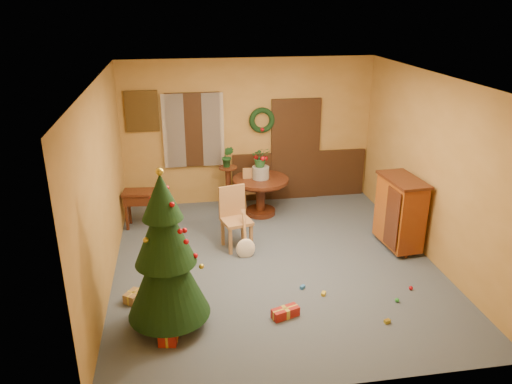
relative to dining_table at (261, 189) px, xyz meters
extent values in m
plane|color=#3C4658|center=(-0.11, -1.97, -0.52)|extent=(5.50, 5.50, 0.00)
plane|color=silver|center=(-0.11, -1.97, 2.38)|extent=(5.50, 5.50, 0.00)
plane|color=olive|center=(-0.11, 0.78, 0.93)|extent=(5.00, 0.00, 5.00)
plane|color=olive|center=(-0.11, -4.72, 0.93)|extent=(5.00, 0.00, 5.00)
plane|color=olive|center=(-2.61, -1.97, 0.93)|extent=(0.00, 5.50, 5.50)
plane|color=olive|center=(2.39, -1.97, 0.93)|extent=(0.00, 5.50, 5.50)
cube|color=black|center=(0.94, 0.74, -0.02)|extent=(2.80, 0.06, 1.00)
cube|color=black|center=(0.84, 0.73, 0.53)|extent=(1.00, 0.08, 2.10)
cube|color=white|center=(0.84, 0.76, 0.48)|extent=(0.80, 0.03, 1.90)
cube|color=black|center=(-1.21, 0.73, 1.03)|extent=(1.05, 0.08, 1.45)
cube|color=white|center=(-1.21, 0.76, 1.03)|extent=(0.88, 0.03, 1.25)
cube|color=white|center=(-1.59, 0.68, 1.03)|extent=(0.42, 0.02, 1.45)
cube|color=white|center=(-0.83, 0.68, 1.03)|extent=(0.42, 0.02, 1.45)
torus|color=black|center=(0.14, 0.70, 1.18)|extent=(0.51, 0.11, 0.51)
cube|color=#4C3819|center=(-2.16, 0.74, 1.43)|extent=(0.62, 0.05, 0.78)
cube|color=gray|center=(-2.16, 0.77, 1.43)|extent=(0.48, 0.02, 0.62)
cylinder|color=black|center=(0.00, 0.00, 0.19)|extent=(1.07, 1.07, 0.06)
cylinder|color=black|center=(0.00, 0.00, 0.14)|extent=(0.96, 0.96, 0.04)
cylinder|color=black|center=(0.00, 0.00, -0.15)|extent=(0.17, 0.17, 0.59)
cylinder|color=black|center=(0.00, 0.00, -0.47)|extent=(0.58, 0.58, 0.10)
cylinder|color=slate|center=(0.00, 0.00, 0.34)|extent=(0.32, 0.32, 0.24)
imported|color=#1E4C23|center=(0.00, 0.00, 0.65)|extent=(0.35, 0.30, 0.39)
cube|color=olive|center=(-0.63, -1.32, -0.03)|extent=(0.55, 0.55, 0.05)
cube|color=olive|center=(-0.68, -1.13, 0.26)|extent=(0.45, 0.15, 0.54)
cube|color=olive|center=(-0.50, -1.10, -0.28)|extent=(0.06, 0.06, 0.46)
cube|color=olive|center=(-0.86, -1.19, -0.28)|extent=(0.06, 0.06, 0.46)
cube|color=olive|center=(-0.41, -1.46, -0.28)|extent=(0.06, 0.06, 0.46)
cube|color=olive|center=(-0.77, -1.55, -0.28)|extent=(0.06, 0.06, 0.46)
cube|color=olive|center=(-0.13, 0.23, -0.08)|extent=(0.41, 0.41, 0.05)
cube|color=olive|center=(-0.13, 0.04, 0.18)|extent=(0.41, 0.04, 0.49)
cube|color=olive|center=(-0.30, 0.06, -0.31)|extent=(0.04, 0.04, 0.42)
cube|color=olive|center=(0.03, 0.06, -0.31)|extent=(0.04, 0.04, 0.42)
cube|color=olive|center=(-0.30, 0.39, -0.31)|extent=(0.04, 0.04, 0.42)
cube|color=olive|center=(0.03, 0.39, -0.31)|extent=(0.04, 0.04, 0.42)
cylinder|color=black|center=(-0.59, 0.29, -0.08)|extent=(0.11, 0.11, 0.88)
cylinder|color=black|center=(-0.59, 0.29, 0.37)|extent=(0.35, 0.35, 0.03)
imported|color=#19471E|center=(-0.59, 0.29, 0.60)|extent=(0.28, 0.25, 0.42)
cylinder|color=#382111|center=(-1.75, -3.32, -0.40)|extent=(0.13, 0.13, 0.23)
cone|color=black|center=(-1.75, -3.32, 0.29)|extent=(1.04, 1.04, 1.23)
cone|color=black|center=(-1.75, -3.32, 0.85)|extent=(0.76, 0.76, 0.90)
cone|color=black|center=(-1.75, -3.32, 1.28)|extent=(0.49, 0.49, 0.57)
sphere|color=gold|center=(-1.75, -3.32, 1.58)|extent=(0.09, 0.09, 0.09)
cube|color=black|center=(-2.16, -0.22, 0.16)|extent=(0.82, 0.47, 0.05)
cube|color=black|center=(-2.16, -0.22, 0.04)|extent=(0.77, 0.43, 0.17)
cube|color=black|center=(-2.50, -0.22, -0.19)|extent=(0.07, 0.28, 0.65)
cube|color=black|center=(-1.83, -0.22, -0.19)|extent=(0.07, 0.28, 0.65)
cube|color=#521509|center=(2.04, -1.73, 0.12)|extent=(0.52, 0.94, 1.13)
cube|color=black|center=(2.04, -1.73, 0.70)|extent=(0.58, 1.00, 0.05)
cylinder|color=black|center=(2.04, -2.12, -0.48)|extent=(0.06, 0.06, 0.08)
cylinder|color=black|center=(2.04, -1.35, -0.48)|extent=(0.06, 0.06, 0.08)
cube|color=olive|center=(-1.55, -3.08, -0.44)|extent=(0.30, 0.23, 0.16)
cube|color=gold|center=(-1.55, -3.08, -0.44)|extent=(0.30, 0.05, 0.16)
cube|color=gold|center=(-1.55, -3.08, -0.44)|extent=(0.05, 0.22, 0.16)
cube|color=maroon|center=(-1.78, -3.68, -0.41)|extent=(0.25, 0.25, 0.22)
cube|color=gold|center=(-1.78, -3.68, -0.41)|extent=(0.22, 0.07, 0.22)
cube|color=gold|center=(-1.78, -3.68, -0.41)|extent=(0.07, 0.22, 0.22)
cube|color=olive|center=(-2.26, -2.68, -0.45)|extent=(0.29, 0.31, 0.14)
cube|color=gold|center=(-2.26, -2.68, -0.45)|extent=(0.16, 0.23, 0.14)
cube|color=gold|center=(-2.26, -2.68, -0.45)|extent=(0.17, 0.13, 0.14)
cube|color=maroon|center=(-0.25, -3.39, -0.45)|extent=(0.40, 0.26, 0.13)
cube|color=gold|center=(-0.25, -3.39, -0.45)|extent=(0.36, 0.14, 0.13)
cube|color=gold|center=(-0.25, -3.39, -0.45)|extent=(0.10, 0.16, 0.13)
cube|color=#2968B3|center=(0.15, -2.76, -0.49)|extent=(0.09, 0.09, 0.05)
sphere|color=green|center=(1.36, -3.30, -0.49)|extent=(0.06, 0.06, 0.06)
cube|color=gold|center=(0.40, -2.97, -0.49)|extent=(0.09, 0.09, 0.05)
sphere|color=#AB0B13|center=(1.69, -3.04, -0.49)|extent=(0.06, 0.06, 0.06)
cube|color=gold|center=(1.03, -3.74, -0.49)|extent=(0.09, 0.07, 0.05)
camera|label=1|loc=(-1.53, -8.82, 3.44)|focal=35.00mm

